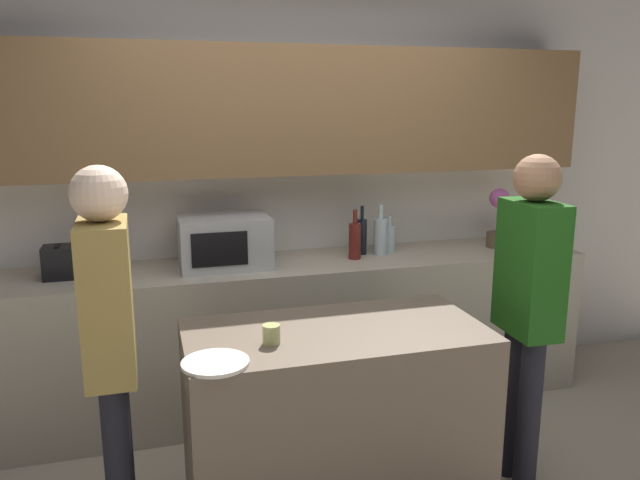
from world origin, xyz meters
name	(u,v)px	position (x,y,z in m)	size (l,w,h in m)	color
back_wall	(289,157)	(0.00, 1.66, 1.54)	(6.40, 0.40, 2.70)	silver
back_counter	(301,333)	(0.00, 1.39, 0.46)	(3.60, 0.62, 0.93)	#B7AD99
kitchen_island	(335,422)	(-0.12, 0.30, 0.45)	(1.33, 0.68, 0.90)	brown
microwave	(224,242)	(-0.46, 1.40, 1.08)	(0.52, 0.39, 0.30)	#B7BABC
toaster	(68,261)	(-1.32, 1.41, 1.02)	(0.26, 0.16, 0.18)	black
potted_plant	(498,218)	(1.36, 1.41, 1.13)	(0.14, 0.14, 0.40)	brown
bottle_0	(355,240)	(0.34, 1.37, 1.04)	(0.08, 0.08, 0.31)	maroon
bottle_1	(362,236)	(0.42, 1.47, 1.05)	(0.06, 0.06, 0.31)	black
bottle_2	(380,236)	(0.53, 1.43, 1.05)	(0.09, 0.09, 0.32)	silver
bottle_3	(389,238)	(0.61, 1.47, 1.02)	(0.09, 0.09, 0.24)	silver
plate_on_island	(215,363)	(-0.67, 0.07, 0.91)	(0.26, 0.26, 0.01)	white
cup_0	(271,334)	(-0.42, 0.22, 0.94)	(0.07, 0.07, 0.08)	#B9C075
person_left	(110,333)	(-1.06, 0.30, 0.98)	(0.22, 0.34, 1.65)	black
person_center	(528,296)	(0.83, 0.26, 0.98)	(0.22, 0.35, 1.65)	black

